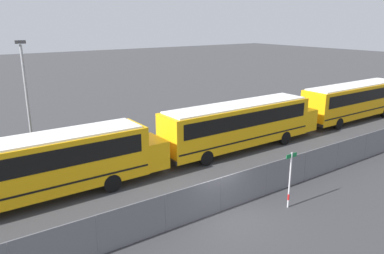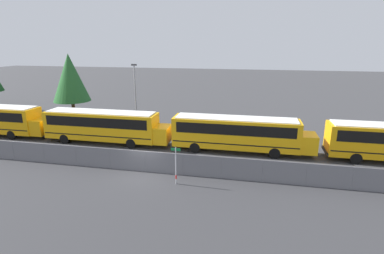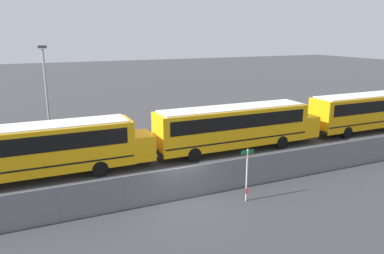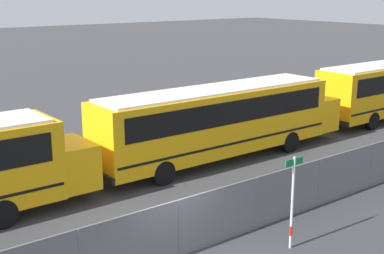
# 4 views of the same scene
# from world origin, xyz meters

# --- Properties ---
(ground_plane) EXTENTS (200.00, 200.00, 0.00)m
(ground_plane) POSITION_xyz_m (0.00, 0.00, 0.00)
(ground_plane) COLOR #38383A
(fence) EXTENTS (66.64, 0.07, 1.75)m
(fence) POSITION_xyz_m (-0.00, -0.00, 0.89)
(fence) COLOR #9EA0A5
(fence) RESTS_ON ground_plane
(school_bus_1) EXTENTS (13.13, 2.47, 3.29)m
(school_bus_1) POSITION_xyz_m (-6.63, 6.06, 1.95)
(school_bus_1) COLOR #EDA80F
(school_bus_1) RESTS_ON ground_plane
(school_bus_2) EXTENTS (13.13, 2.47, 3.29)m
(school_bus_2) POSITION_xyz_m (6.88, 6.18, 1.95)
(school_bus_2) COLOR #EDA80F
(school_bus_2) RESTS_ON ground_plane
(school_bus_3) EXTENTS (13.13, 2.47, 3.29)m
(school_bus_3) POSITION_xyz_m (20.76, 6.27, 1.95)
(school_bus_3) COLOR orange
(school_bus_3) RESTS_ON ground_plane
(street_sign) EXTENTS (0.70, 0.09, 2.81)m
(street_sign) POSITION_xyz_m (2.92, -1.56, 1.50)
(street_sign) COLOR #B7B7BC
(street_sign) RESTS_ON ground_plane
(light_pole) EXTENTS (0.60, 0.24, 7.60)m
(light_pole) POSITION_xyz_m (-5.57, 12.15, 4.18)
(light_pole) COLOR gray
(light_pole) RESTS_ON ground_plane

